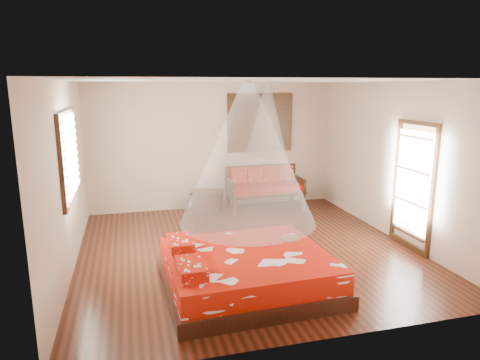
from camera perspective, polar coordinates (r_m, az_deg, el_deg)
room at (r=6.96m, az=0.93°, el=1.50°), size 5.54×5.54×2.84m
bed at (r=5.97m, az=0.79°, el=-12.00°), size 2.30×2.10×0.65m
daybed at (r=9.67m, az=3.23°, el=-0.71°), size 1.68×0.75×0.94m
storage_chest at (r=9.51m, az=-4.36°, el=-2.76°), size 0.78×0.68×0.45m
shutter_panel at (r=9.78m, az=2.71°, el=7.63°), size 1.52×0.06×1.32m
window_left at (r=6.91m, az=-21.77°, el=3.05°), size 0.10×1.74×1.34m
glazed_door at (r=7.70m, az=22.05°, el=-0.87°), size 0.08×1.02×2.16m
wine_tray at (r=6.42m, az=6.70°, el=-7.30°), size 0.29×0.29×0.23m
mosquito_net_main at (r=5.51m, az=1.05°, el=3.33°), size 1.79×1.79×1.80m
mosquito_net_daybed at (r=9.33m, az=3.59°, el=8.00°), size 0.90×0.90×1.50m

